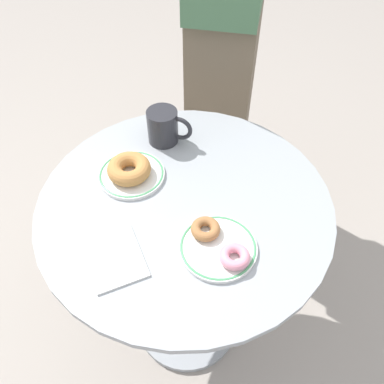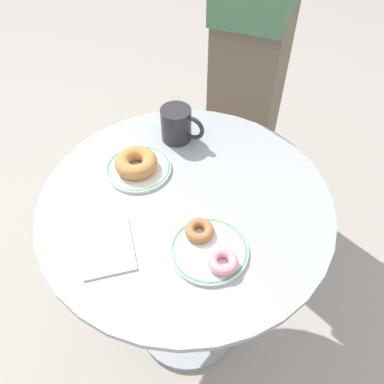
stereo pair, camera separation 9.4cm
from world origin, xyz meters
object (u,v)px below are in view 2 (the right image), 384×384
object	(u,v)px
person_figure	(257,27)
plate_right	(209,250)
donut_old_fashioned	(136,162)
donut_cinnamon	(199,230)
coffee_mug	(177,125)
paper_napkin	(107,247)
cafe_table	(186,248)
plate_left	(139,168)
donut_pink_frosted	(223,261)

from	to	relation	value
person_figure	plate_right	bearing A→B (deg)	-45.02
donut_old_fashioned	donut_cinnamon	bearing A→B (deg)	5.21
donut_cinnamon	coffee_mug	xyz separation A→B (m)	(-0.32, 0.14, 0.03)
paper_napkin	person_figure	xyz separation A→B (m)	(-0.43, 0.75, 0.14)
donut_cinnamon	paper_napkin	xyz separation A→B (m)	(-0.08, -0.19, -0.02)
cafe_table	plate_left	xyz separation A→B (m)	(-0.16, -0.05, 0.22)
coffee_mug	person_figure	size ratio (longest dim) A/B	0.07
plate_right	coffee_mug	xyz separation A→B (m)	(-0.37, 0.14, 0.04)
cafe_table	person_figure	size ratio (longest dim) A/B	0.42
cafe_table	donut_pink_frosted	world-z (taller)	donut_pink_frosted
donut_pink_frosted	donut_old_fashioned	bearing A→B (deg)	-176.50
donut_pink_frosted	donut_cinnamon	xyz separation A→B (m)	(-0.10, 0.00, 0.00)
plate_right	person_figure	distance (m)	0.80
cafe_table	donut_cinnamon	size ratio (longest dim) A/B	10.89
donut_pink_frosted	donut_cinnamon	world-z (taller)	same
paper_napkin	person_figure	world-z (taller)	person_figure
plate_left	paper_napkin	distance (m)	0.25
plate_right	donut_pink_frosted	bearing A→B (deg)	3.28
donut_old_fashioned	coffee_mug	xyz separation A→B (m)	(-0.06, 0.16, 0.02)
cafe_table	coffee_mug	world-z (taller)	coffee_mug
coffee_mug	person_figure	bearing A→B (deg)	114.54
cafe_table	donut_old_fashioned	world-z (taller)	donut_old_fashioned
donut_pink_frosted	person_figure	bearing A→B (deg)	137.46
donut_old_fashioned	person_figure	size ratio (longest dim) A/B	0.06
plate_left	coffee_mug	bearing A→B (deg)	109.43
plate_left	coffee_mug	size ratio (longest dim) A/B	1.44
plate_right	person_figure	bearing A→B (deg)	134.98
plate_right	paper_napkin	size ratio (longest dim) A/B	1.20
paper_napkin	person_figure	bearing A→B (deg)	119.74
cafe_table	coffee_mug	distance (m)	0.36
donut_old_fashioned	donut_pink_frosted	bearing A→B (deg)	3.50
cafe_table	donut_old_fashioned	bearing A→B (deg)	-160.76
cafe_table	coffee_mug	size ratio (longest dim) A/B	6.13
donut_cinnamon	paper_napkin	size ratio (longest dim) A/B	0.46
donut_cinnamon	donut_pink_frosted	bearing A→B (deg)	-1.29
donut_old_fashioned	coffee_mug	size ratio (longest dim) A/B	0.94
plate_left	donut_old_fashioned	world-z (taller)	donut_old_fashioned
cafe_table	donut_old_fashioned	distance (m)	0.30
plate_left	person_figure	distance (m)	0.64
plate_left	plate_right	size ratio (longest dim) A/B	0.98
donut_pink_frosted	coffee_mug	xyz separation A→B (m)	(-0.42, 0.14, 0.03)
donut_cinnamon	person_figure	xyz separation A→B (m)	(-0.51, 0.55, 0.12)
donut_old_fashioned	cafe_table	bearing A→B (deg)	19.24
donut_old_fashioned	donut_pink_frosted	xyz separation A→B (m)	(0.36, 0.02, -0.01)
cafe_table	donut_cinnamon	distance (m)	0.27
plate_right	donut_cinnamon	distance (m)	0.05
donut_pink_frosted	coffee_mug	world-z (taller)	coffee_mug
person_figure	donut_old_fashioned	bearing A→B (deg)	-66.93
plate_left	donut_cinnamon	xyz separation A→B (m)	(0.27, 0.02, 0.02)
coffee_mug	cafe_table	bearing A→B (deg)	-26.49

